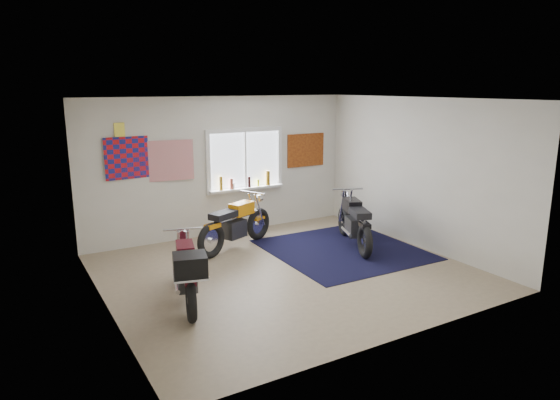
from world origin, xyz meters
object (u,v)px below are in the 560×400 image
yellow_triumph (236,225)px  maroon_tourer (187,272)px  black_chrome_bike (354,223)px  navy_rug (343,250)px

yellow_triumph → maroon_tourer: yellow_triumph is taller
black_chrome_bike → maroon_tourer: 3.65m
navy_rug → maroon_tourer: 3.37m
navy_rug → yellow_triumph: yellow_triumph is taller
yellow_triumph → navy_rug: bearing=-57.3°
navy_rug → yellow_triumph: size_ratio=1.44×
black_chrome_bike → navy_rug: bearing=128.9°
black_chrome_bike → maroon_tourer: size_ratio=1.02×
navy_rug → yellow_triumph: bearing=146.6°
navy_rug → black_chrome_bike: black_chrome_bike is taller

